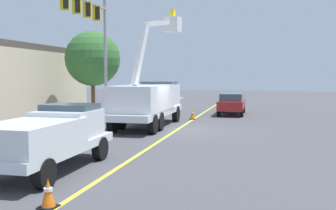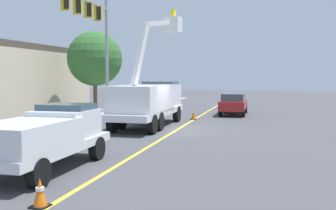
% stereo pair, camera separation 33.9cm
% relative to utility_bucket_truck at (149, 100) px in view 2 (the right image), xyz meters
% --- Properties ---
extents(ground, '(120.00, 120.00, 0.00)m').
position_rel_utility_bucket_truck_xyz_m(ground, '(-1.01, -2.10, -1.62)').
color(ground, '#47474C').
extents(sidewalk_far_side, '(60.06, 9.53, 0.12)m').
position_rel_utility_bucket_truck_xyz_m(sidewalk_far_side, '(-1.73, 5.19, -1.56)').
color(sidewalk_far_side, '#9E9E99').
rests_on(sidewalk_far_side, ground).
extents(lane_centre_stripe, '(49.77, 5.11, 0.01)m').
position_rel_utility_bucket_truck_xyz_m(lane_centre_stripe, '(-1.01, -2.10, -1.61)').
color(lane_centre_stripe, yellow).
rests_on(lane_centre_stripe, ground).
extents(utility_bucket_truck, '(8.41, 3.33, 7.07)m').
position_rel_utility_bucket_truck_xyz_m(utility_bucket_truck, '(0.00, 0.00, 0.00)').
color(utility_bucket_truck, white).
rests_on(utility_bucket_truck, ground).
extents(service_pickup_truck, '(5.78, 2.64, 2.06)m').
position_rel_utility_bucket_truck_xyz_m(service_pickup_truck, '(-11.16, -1.08, -0.50)').
color(service_pickup_truck, silver).
rests_on(service_pickup_truck, ground).
extents(passing_minivan, '(4.96, 2.37, 1.69)m').
position_rel_utility_bucket_truck_xyz_m(passing_minivan, '(8.80, -3.52, -0.64)').
color(passing_minivan, maroon).
rests_on(passing_minivan, ground).
extents(traffic_cone_leading, '(0.40, 0.40, 0.70)m').
position_rel_utility_bucket_truck_xyz_m(traffic_cone_leading, '(-14.09, -3.23, -1.27)').
color(traffic_cone_leading, black).
rests_on(traffic_cone_leading, ground).
extents(traffic_cone_mid_front, '(0.40, 0.40, 0.76)m').
position_rel_utility_bucket_truck_xyz_m(traffic_cone_mid_front, '(4.47, -1.50, -1.24)').
color(traffic_cone_mid_front, black).
rests_on(traffic_cone_mid_front, ground).
extents(traffic_signal_mast, '(6.57, 1.00, 8.87)m').
position_rel_utility_bucket_truck_xyz_m(traffic_signal_mast, '(1.15, 4.45, 4.62)').
color(traffic_signal_mast, gray).
rests_on(traffic_signal_mast, ground).
extents(street_tree_right, '(4.53, 4.53, 6.75)m').
position_rel_utility_bucket_truck_xyz_m(street_tree_right, '(6.46, 7.62, 2.86)').
color(street_tree_right, brown).
rests_on(street_tree_right, ground).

